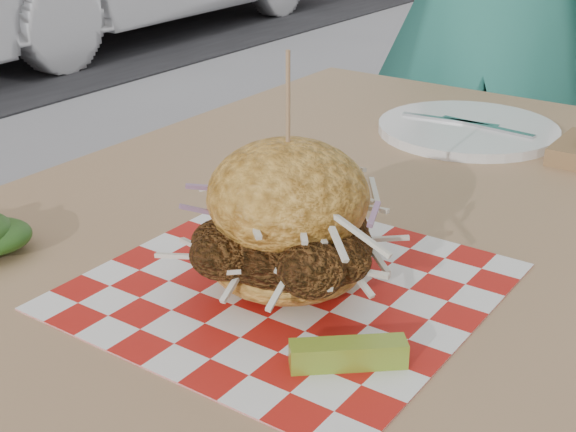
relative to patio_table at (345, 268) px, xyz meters
name	(u,v)px	position (x,y,z in m)	size (l,w,h in m)	color
patio_table	(345,268)	(0.00, 0.00, 0.00)	(0.80, 1.20, 0.75)	#A57F5B
patio_chair	(568,140)	(-0.03, 1.02, -0.12)	(0.53, 0.53, 0.95)	#A57F5B
paper_liner	(288,286)	(0.05, -0.20, 0.08)	(0.36, 0.36, 0.00)	red
sandwich	(288,226)	(0.05, -0.20, 0.14)	(0.20, 0.20, 0.23)	gold
pickle_spear	(348,354)	(0.17, -0.28, 0.09)	(0.10, 0.02, 0.02)	olive
place_setting	(468,129)	(0.00, 0.35, 0.09)	(0.27, 0.27, 0.02)	white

